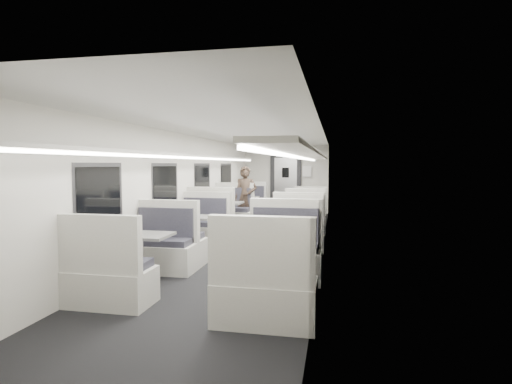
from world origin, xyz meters
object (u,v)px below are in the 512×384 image
at_px(booth_right_b, 302,223).
at_px(passenger, 245,197).
at_px(booth_right_d, 276,267).
at_px(booth_left_a, 243,209).
at_px(vestibule_door, 286,184).
at_px(booth_right_c, 294,238).
at_px(booth_left_d, 140,259).
at_px(booth_right_a, 308,213).
at_px(booth_left_c, 190,235).
at_px(booth_left_b, 223,218).
at_px(exit_sign, 284,149).

relative_size(booth_right_b, passenger, 1.24).
bearing_deg(booth_right_d, booth_left_a, 106.61).
bearing_deg(passenger, vestibule_door, 74.57).
bearing_deg(booth_right_d, passenger, 106.76).
xyz_separation_m(booth_right_c, vestibule_door, (-1.00, 6.89, 0.65)).
bearing_deg(booth_left_d, booth_right_c, 45.91).
bearing_deg(booth_right_d, booth_right_a, 90.00).
relative_size(booth_left_c, booth_right_b, 1.02).
xyz_separation_m(booth_left_b, booth_right_b, (2.00, -0.28, -0.04)).
distance_m(booth_left_b, booth_right_d, 4.88).
distance_m(booth_left_a, vestibule_door, 2.68).
relative_size(booth_left_c, exit_sign, 3.47).
xyz_separation_m(passenger, vestibule_door, (0.65, 3.62, 0.19)).
xyz_separation_m(booth_right_a, exit_sign, (-1.00, 2.32, 1.92)).
distance_m(booth_right_b, vestibule_door, 5.07).
bearing_deg(booth_right_a, booth_left_d, -108.02).
height_order(booth_right_b, booth_right_d, booth_right_d).
bearing_deg(booth_right_b, booth_right_d, -90.00).
xyz_separation_m(booth_left_c, vestibule_door, (1.00, 6.93, 0.65)).
bearing_deg(booth_right_d, booth_left_b, 114.18).
bearing_deg(booth_right_d, exit_sign, 96.62).
relative_size(booth_left_a, booth_left_c, 1.02).
relative_size(booth_right_b, exit_sign, 3.39).
height_order(booth_right_c, vestibule_door, vestibule_door).
height_order(booth_left_a, exit_sign, exit_sign).
distance_m(booth_left_c, booth_left_d, 2.02).
xyz_separation_m(booth_left_d, booth_right_b, (2.00, 4.02, -0.01)).
bearing_deg(booth_left_a, vestibule_door, 67.39).
xyz_separation_m(booth_left_c, passenger, (0.35, 3.31, 0.46)).
relative_size(booth_left_a, booth_right_b, 1.04).
bearing_deg(booth_left_c, booth_left_b, 90.00).
bearing_deg(booth_left_d, booth_left_c, 90.00).
relative_size(booth_left_c, booth_right_d, 0.95).
distance_m(booth_left_d, passenger, 5.36).
relative_size(booth_right_a, passenger, 1.17).
xyz_separation_m(booth_left_c, booth_left_d, (0.00, -2.02, 0.00)).
xyz_separation_m(booth_left_a, booth_left_d, (0.00, -6.55, -0.00)).
xyz_separation_m(booth_left_b, booth_left_d, (0.00, -4.30, -0.03)).
bearing_deg(passenger, booth_right_b, -43.60).
distance_m(booth_left_a, booth_right_d, 7.00).
height_order(booth_left_b, vestibule_door, vestibule_door).
bearing_deg(passenger, booth_left_b, -113.97).
relative_size(booth_left_b, booth_right_d, 1.02).
bearing_deg(booth_right_a, exit_sign, 113.34).
relative_size(booth_left_a, booth_left_d, 1.01).
relative_size(booth_left_c, passenger, 1.27).
relative_size(booth_right_a, exit_sign, 3.21).
bearing_deg(passenger, booth_left_a, 100.70).
distance_m(booth_left_b, vestibule_door, 4.80).
distance_m(booth_right_a, vestibule_door, 3.06).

